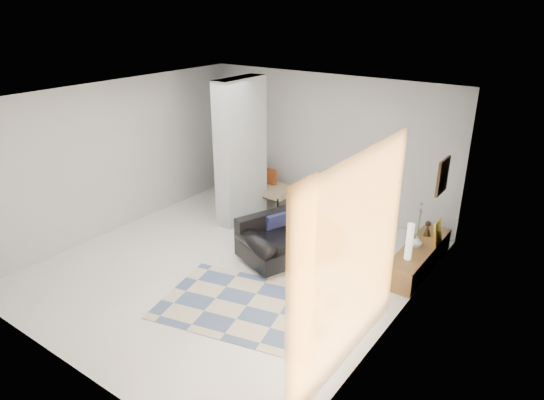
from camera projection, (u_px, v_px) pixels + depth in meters
The scene contains 17 objects.
floor at pixel (234, 265), 8.08m from camera, with size 6.00×6.00×0.00m, color white.
ceiling at pixel (228, 97), 7.02m from camera, with size 6.00×6.00×0.00m, color white.
wall_back at pixel (327, 144), 9.81m from camera, with size 6.00×6.00×0.00m, color #ABADAF.
wall_front at pixel (55, 267), 5.29m from camera, with size 6.00×6.00×0.00m, color #ABADAF.
wall_left at pixel (118, 157), 9.03m from camera, with size 6.00×6.00×0.00m, color #ABADAF.
wall_right at pixel (400, 232), 6.07m from camera, with size 6.00×6.00×0.00m, color #ABADAF.
partition_column at pixel (241, 151), 9.35m from camera, with size 0.35×1.20×2.80m, color #ABB0B2.
hallway_door at pixel (245, 146), 11.05m from camera, with size 0.85×0.06×2.04m, color silver.
curtain at pixel (353, 265), 5.23m from camera, with size 2.55×2.55×0.00m, color gold.
wall_art at pixel (443, 176), 7.27m from camera, with size 0.04×0.45×0.55m, color #3D2310.
media_console at pixel (419, 257), 7.93m from camera, with size 0.45×1.88×0.80m.
loveseat at pixel (287, 238), 8.25m from camera, with size 1.47×1.86×0.76m.
daybed at pixel (256, 183), 10.55m from camera, with size 1.85×0.86×0.77m.
area_rug at pixel (247, 306), 6.99m from camera, with size 2.46×1.64×0.01m, color #C5B797.
cylinder_lamp at pixel (409, 242), 7.38m from camera, with size 0.11×0.11×0.59m, color silver.
bronze_figurine at pixel (428, 228), 8.18m from camera, with size 0.13×0.13×0.26m, color #322516, non-canonical shape.
vase at pixel (417, 241), 7.82m from camera, with size 0.18×0.18×0.19m, color white.
Camera 1 is at (4.61, -5.38, 4.09)m, focal length 32.00 mm.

